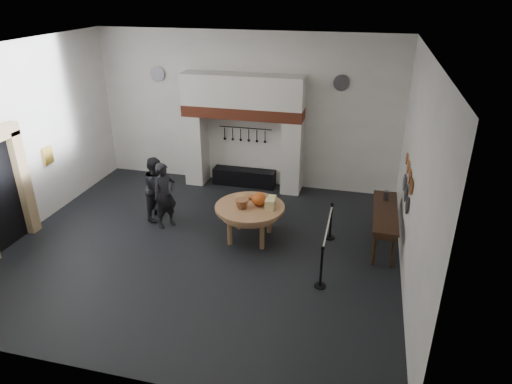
% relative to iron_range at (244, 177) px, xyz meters
% --- Properties ---
extents(floor, '(9.00, 8.00, 0.02)m').
position_rel_iron_range_xyz_m(floor, '(0.00, -3.72, -0.25)').
color(floor, black).
rests_on(floor, ground).
extents(ceiling, '(9.00, 8.00, 0.02)m').
position_rel_iron_range_xyz_m(ceiling, '(0.00, -3.72, 4.25)').
color(ceiling, silver).
rests_on(ceiling, wall_back).
extents(wall_back, '(9.00, 0.02, 4.50)m').
position_rel_iron_range_xyz_m(wall_back, '(0.00, 0.28, 2.00)').
color(wall_back, white).
rests_on(wall_back, floor).
extents(wall_front, '(9.00, 0.02, 4.50)m').
position_rel_iron_range_xyz_m(wall_front, '(0.00, -7.72, 2.00)').
color(wall_front, white).
rests_on(wall_front, floor).
extents(wall_left, '(0.02, 8.00, 4.50)m').
position_rel_iron_range_xyz_m(wall_left, '(-4.50, -3.72, 2.00)').
color(wall_left, white).
rests_on(wall_left, floor).
extents(wall_right, '(0.02, 8.00, 4.50)m').
position_rel_iron_range_xyz_m(wall_right, '(4.50, -3.72, 2.00)').
color(wall_right, white).
rests_on(wall_right, floor).
extents(chimney_pier_left, '(0.55, 0.70, 2.15)m').
position_rel_iron_range_xyz_m(chimney_pier_left, '(-1.48, -0.07, 0.82)').
color(chimney_pier_left, silver).
rests_on(chimney_pier_left, floor).
extents(chimney_pier_right, '(0.55, 0.70, 2.15)m').
position_rel_iron_range_xyz_m(chimney_pier_right, '(1.48, -0.07, 0.82)').
color(chimney_pier_right, silver).
rests_on(chimney_pier_right, floor).
extents(hearth_brick_band, '(3.50, 0.72, 0.32)m').
position_rel_iron_range_xyz_m(hearth_brick_band, '(0.00, -0.07, 2.06)').
color(hearth_brick_band, '#9E442B').
rests_on(hearth_brick_band, chimney_pier_left).
extents(chimney_hood, '(3.50, 0.70, 0.90)m').
position_rel_iron_range_xyz_m(chimney_hood, '(0.00, -0.07, 2.67)').
color(chimney_hood, silver).
rests_on(chimney_hood, hearth_brick_band).
extents(iron_range, '(1.90, 0.45, 0.50)m').
position_rel_iron_range_xyz_m(iron_range, '(0.00, 0.00, 0.00)').
color(iron_range, black).
rests_on(iron_range, floor).
extents(utensil_rail, '(1.60, 0.02, 0.02)m').
position_rel_iron_range_xyz_m(utensil_rail, '(0.00, 0.20, 1.50)').
color(utensil_rail, black).
rests_on(utensil_rail, wall_back).
extents(door_jamb_far, '(0.22, 0.30, 2.60)m').
position_rel_iron_range_xyz_m(door_jamb_far, '(-4.38, -4.02, 1.05)').
color(door_jamb_far, tan).
rests_on(door_jamb_far, floor).
extents(wall_plaque, '(0.05, 0.34, 0.44)m').
position_rel_iron_range_xyz_m(wall_plaque, '(-4.45, -2.92, 1.35)').
color(wall_plaque, gold).
rests_on(wall_plaque, wall_left).
extents(work_table, '(1.71, 1.71, 0.07)m').
position_rel_iron_range_xyz_m(work_table, '(0.98, -3.06, 0.59)').
color(work_table, '#A97A4F').
rests_on(work_table, floor).
extents(pumpkin, '(0.36, 0.36, 0.31)m').
position_rel_iron_range_xyz_m(pumpkin, '(1.18, -2.96, 0.78)').
color(pumpkin, '#CC591C').
rests_on(pumpkin, work_table).
extents(cheese_block_big, '(0.22, 0.22, 0.24)m').
position_rel_iron_range_xyz_m(cheese_block_big, '(1.48, -3.11, 0.74)').
color(cheese_block_big, '#EED78E').
rests_on(cheese_block_big, work_table).
extents(cheese_block_small, '(0.18, 0.18, 0.20)m').
position_rel_iron_range_xyz_m(cheese_block_small, '(1.46, -2.81, 0.72)').
color(cheese_block_small, '#F5EA93').
rests_on(cheese_block_small, work_table).
extents(wicker_basket, '(0.33, 0.33, 0.22)m').
position_rel_iron_range_xyz_m(wicker_basket, '(0.83, -3.21, 0.73)').
color(wicker_basket, '#A4603C').
rests_on(wicker_basket, work_table).
extents(bread_loaf, '(0.31, 0.18, 0.13)m').
position_rel_iron_range_xyz_m(bread_loaf, '(0.88, -2.71, 0.69)').
color(bread_loaf, '#AA733C').
rests_on(bread_loaf, work_table).
extents(visitor_near, '(0.70, 0.74, 1.70)m').
position_rel_iron_range_xyz_m(visitor_near, '(-1.23, -2.97, 0.60)').
color(visitor_near, black).
rests_on(visitor_near, floor).
extents(visitor_far, '(0.68, 0.84, 1.67)m').
position_rel_iron_range_xyz_m(visitor_far, '(-1.63, -2.57, 0.59)').
color(visitor_far, black).
rests_on(visitor_far, floor).
extents(side_table, '(0.55, 2.20, 0.06)m').
position_rel_iron_range_xyz_m(side_table, '(4.10, -2.58, 0.62)').
color(side_table, '#362413').
rests_on(side_table, floor).
extents(pewter_jug, '(0.12, 0.12, 0.22)m').
position_rel_iron_range_xyz_m(pewter_jug, '(4.10, -1.98, 0.76)').
color(pewter_jug, '#525156').
rests_on(pewter_jug, side_table).
extents(copper_pan_a, '(0.03, 0.34, 0.34)m').
position_rel_iron_range_xyz_m(copper_pan_a, '(4.46, -3.52, 1.70)').
color(copper_pan_a, '#C6662D').
rests_on(copper_pan_a, wall_right).
extents(copper_pan_b, '(0.03, 0.32, 0.32)m').
position_rel_iron_range_xyz_m(copper_pan_b, '(4.46, -2.97, 1.70)').
color(copper_pan_b, '#C6662D').
rests_on(copper_pan_b, wall_right).
extents(copper_pan_c, '(0.03, 0.30, 0.30)m').
position_rel_iron_range_xyz_m(copper_pan_c, '(4.46, -2.42, 1.70)').
color(copper_pan_c, '#C6662D').
rests_on(copper_pan_c, wall_right).
extents(copper_pan_d, '(0.03, 0.28, 0.28)m').
position_rel_iron_range_xyz_m(copper_pan_d, '(4.46, -1.87, 1.70)').
color(copper_pan_d, '#C6662D').
rests_on(copper_pan_d, wall_right).
extents(pewter_plate_left, '(0.03, 0.40, 0.40)m').
position_rel_iron_range_xyz_m(pewter_plate_left, '(4.46, -3.32, 1.20)').
color(pewter_plate_left, '#4C4C51').
rests_on(pewter_plate_left, wall_right).
extents(pewter_plate_mid, '(0.03, 0.40, 0.40)m').
position_rel_iron_range_xyz_m(pewter_plate_mid, '(4.46, -2.72, 1.20)').
color(pewter_plate_mid, '#4C4C51').
rests_on(pewter_plate_mid, wall_right).
extents(pewter_plate_right, '(0.03, 0.40, 0.40)m').
position_rel_iron_range_xyz_m(pewter_plate_right, '(4.46, -2.12, 1.20)').
color(pewter_plate_right, '#4C4C51').
rests_on(pewter_plate_right, wall_right).
extents(pewter_plate_back_left, '(0.44, 0.03, 0.44)m').
position_rel_iron_range_xyz_m(pewter_plate_back_left, '(-2.70, 0.24, 2.95)').
color(pewter_plate_back_left, '#4C4C51').
rests_on(pewter_plate_back_left, wall_back).
extents(pewter_plate_back_right, '(0.44, 0.03, 0.44)m').
position_rel_iron_range_xyz_m(pewter_plate_back_right, '(2.70, 0.24, 2.95)').
color(pewter_plate_back_right, '#4C4C51').
rests_on(pewter_plate_back_right, wall_back).
extents(barrier_post_near, '(0.05, 0.05, 0.90)m').
position_rel_iron_range_xyz_m(barrier_post_near, '(2.87, -4.60, 0.20)').
color(barrier_post_near, black).
rests_on(barrier_post_near, floor).
extents(barrier_post_far, '(0.05, 0.05, 0.90)m').
position_rel_iron_range_xyz_m(barrier_post_far, '(2.87, -2.60, 0.20)').
color(barrier_post_far, black).
rests_on(barrier_post_far, floor).
extents(barrier_rope, '(0.04, 2.00, 0.04)m').
position_rel_iron_range_xyz_m(barrier_rope, '(2.87, -3.60, 0.60)').
color(barrier_rope, silver).
rests_on(barrier_rope, barrier_post_near).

